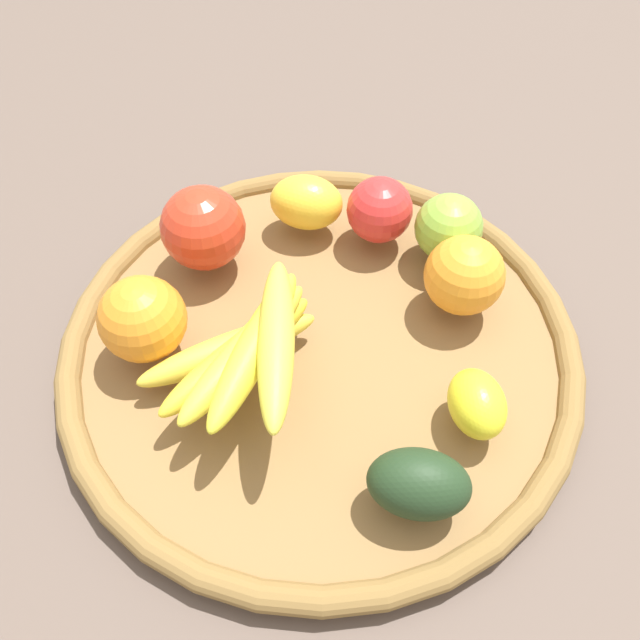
{
  "coord_description": "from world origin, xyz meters",
  "views": [
    {
      "loc": [
        0.13,
        0.31,
        0.48
      ],
      "look_at": [
        0.0,
        0.0,
        0.05
      ],
      "focal_mm": 35.6,
      "sensor_mm": 36.0,
      "label": 1
    }
  ],
  "objects_px": {
    "apple_0": "(380,210)",
    "avocado": "(419,484)",
    "orange_0": "(143,319)",
    "orange_1": "(464,275)",
    "apple_1": "(448,227)",
    "apple_2": "(203,228)",
    "lemon_1": "(306,202)",
    "banana_bunch": "(248,349)",
    "lemon_0": "(477,404)"
  },
  "relations": [
    {
      "from": "apple_0",
      "to": "apple_2",
      "type": "xyz_separation_m",
      "value": [
        0.17,
        -0.03,
        0.01
      ]
    },
    {
      "from": "orange_1",
      "to": "apple_2",
      "type": "distance_m",
      "value": 0.24
    },
    {
      "from": "apple_2",
      "to": "orange_0",
      "type": "bearing_deg",
      "value": 46.85
    },
    {
      "from": "lemon_1",
      "to": "avocado",
      "type": "xyz_separation_m",
      "value": [
        0.04,
        0.31,
        -0.0
      ]
    },
    {
      "from": "lemon_0",
      "to": "apple_2",
      "type": "distance_m",
      "value": 0.29
    },
    {
      "from": "banana_bunch",
      "to": "apple_2",
      "type": "xyz_separation_m",
      "value": [
        -0.01,
        -0.15,
        0.0
      ]
    },
    {
      "from": "orange_0",
      "to": "orange_1",
      "type": "bearing_deg",
      "value": 167.39
    },
    {
      "from": "apple_0",
      "to": "banana_bunch",
      "type": "xyz_separation_m",
      "value": [
        0.17,
        0.11,
        0.01
      ]
    },
    {
      "from": "banana_bunch",
      "to": "lemon_0",
      "type": "relative_size",
      "value": 2.73
    },
    {
      "from": "lemon_0",
      "to": "apple_2",
      "type": "relative_size",
      "value": 0.75
    },
    {
      "from": "lemon_1",
      "to": "apple_2",
      "type": "height_order",
      "value": "apple_2"
    },
    {
      "from": "orange_0",
      "to": "banana_bunch",
      "type": "distance_m",
      "value": 0.1
    },
    {
      "from": "orange_0",
      "to": "lemon_0",
      "type": "xyz_separation_m",
      "value": [
        -0.22,
        0.17,
        -0.01
      ]
    },
    {
      "from": "apple_2",
      "to": "orange_1",
      "type": "bearing_deg",
      "value": 143.89
    },
    {
      "from": "avocado",
      "to": "apple_2",
      "type": "bearing_deg",
      "value": -76.7
    },
    {
      "from": "banana_bunch",
      "to": "avocado",
      "type": "distance_m",
      "value": 0.17
    },
    {
      "from": "lemon_1",
      "to": "lemon_0",
      "type": "distance_m",
      "value": 0.27
    },
    {
      "from": "lemon_0",
      "to": "orange_0",
      "type": "bearing_deg",
      "value": -37.82
    },
    {
      "from": "banana_bunch",
      "to": "avocado",
      "type": "height_order",
      "value": "banana_bunch"
    },
    {
      "from": "apple_0",
      "to": "orange_0",
      "type": "xyz_separation_m",
      "value": [
        0.24,
        0.05,
        0.0
      ]
    },
    {
      "from": "apple_0",
      "to": "apple_1",
      "type": "relative_size",
      "value": 1.0
    },
    {
      "from": "orange_0",
      "to": "apple_1",
      "type": "bearing_deg",
      "value": -179.99
    },
    {
      "from": "apple_1",
      "to": "avocado",
      "type": "bearing_deg",
      "value": 55.62
    },
    {
      "from": "banana_bunch",
      "to": "apple_1",
      "type": "height_order",
      "value": "banana_bunch"
    },
    {
      "from": "lemon_1",
      "to": "lemon_0",
      "type": "bearing_deg",
      "value": 98.08
    },
    {
      "from": "lemon_0",
      "to": "apple_1",
      "type": "xyz_separation_m",
      "value": [
        -0.07,
        -0.17,
        0.01
      ]
    },
    {
      "from": "lemon_1",
      "to": "avocado",
      "type": "distance_m",
      "value": 0.31
    },
    {
      "from": "apple_0",
      "to": "orange_1",
      "type": "bearing_deg",
      "value": 105.22
    },
    {
      "from": "lemon_1",
      "to": "apple_1",
      "type": "relative_size",
      "value": 1.13
    },
    {
      "from": "banana_bunch",
      "to": "avocado",
      "type": "bearing_deg",
      "value": 117.0
    },
    {
      "from": "orange_1",
      "to": "apple_2",
      "type": "bearing_deg",
      "value": -36.11
    },
    {
      "from": "orange_0",
      "to": "avocado",
      "type": "distance_m",
      "value": 0.26
    },
    {
      "from": "avocado",
      "to": "lemon_1",
      "type": "bearing_deg",
      "value": -96.96
    },
    {
      "from": "avocado",
      "to": "apple_1",
      "type": "height_order",
      "value": "apple_1"
    },
    {
      "from": "apple_0",
      "to": "lemon_0",
      "type": "relative_size",
      "value": 1.08
    },
    {
      "from": "orange_1",
      "to": "apple_0",
      "type": "bearing_deg",
      "value": -74.78
    },
    {
      "from": "apple_0",
      "to": "avocado",
      "type": "distance_m",
      "value": 0.28
    },
    {
      "from": "apple_1",
      "to": "apple_2",
      "type": "distance_m",
      "value": 0.23
    },
    {
      "from": "apple_1",
      "to": "orange_1",
      "type": "bearing_deg",
      "value": 71.93
    },
    {
      "from": "orange_0",
      "to": "banana_bunch",
      "type": "xyz_separation_m",
      "value": [
        -0.07,
        0.06,
        0.0
      ]
    },
    {
      "from": "lemon_1",
      "to": "orange_0",
      "type": "bearing_deg",
      "value": 26.24
    },
    {
      "from": "banana_bunch",
      "to": "apple_0",
      "type": "bearing_deg",
      "value": -147.08
    },
    {
      "from": "orange_0",
      "to": "lemon_0",
      "type": "distance_m",
      "value": 0.28
    },
    {
      "from": "banana_bunch",
      "to": "orange_0",
      "type": "bearing_deg",
      "value": -42.3
    },
    {
      "from": "orange_0",
      "to": "orange_1",
      "type": "xyz_separation_m",
      "value": [
        -0.27,
        0.06,
        -0.0
      ]
    },
    {
      "from": "lemon_0",
      "to": "apple_2",
      "type": "xyz_separation_m",
      "value": [
        0.14,
        -0.25,
        0.02
      ]
    },
    {
      "from": "apple_0",
      "to": "banana_bunch",
      "type": "distance_m",
      "value": 0.21
    },
    {
      "from": "orange_1",
      "to": "apple_2",
      "type": "height_order",
      "value": "apple_2"
    },
    {
      "from": "lemon_1",
      "to": "avocado",
      "type": "bearing_deg",
      "value": 83.04
    },
    {
      "from": "apple_1",
      "to": "banana_bunch",
      "type": "bearing_deg",
      "value": 16.17
    }
  ]
}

